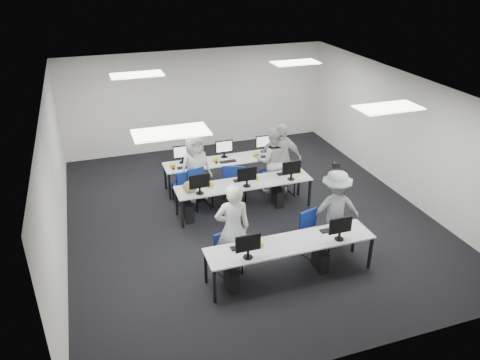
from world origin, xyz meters
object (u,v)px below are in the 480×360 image
object	(u,v)px
chair_2	(200,195)
photographer	(335,209)
chair_7	(270,178)
chair_5	(183,191)
chair_3	(238,191)
student_2	(195,168)
chair_4	(282,183)
student_3	(280,158)
chair_0	(228,261)
student_0	(233,229)
chair_1	(314,241)
chair_6	(232,185)
desk_front	(291,245)
desk_mid	(244,185)
student_1	(272,161)

from	to	relation	value
chair_2	photographer	distance (m)	3.34
chair_7	chair_5	bearing A→B (deg)	160.09
chair_3	student_2	xyz separation A→B (m)	(-0.94, 0.41, 0.58)
chair_4	student_3	bearing A→B (deg)	90.09
chair_0	photographer	size ratio (longest dim) A/B	0.49
student_0	photographer	world-z (taller)	student_0
photographer	student_0	bearing A→B (deg)	15.93
chair_4	chair_1	bearing A→B (deg)	-101.70
student_0	photographer	bearing A→B (deg)	-170.17
student_0	photographer	xyz separation A→B (m)	(2.24, 0.18, -0.08)
chair_5	chair_6	bearing A→B (deg)	-9.54
chair_3	student_0	distance (m)	2.87
student_2	student_3	size ratio (longest dim) A/B	0.93
desk_front	student_0	distance (m)	1.11
chair_3	chair_6	distance (m)	0.30
desk_mid	chair_6	bearing A→B (deg)	92.86
chair_5	photographer	distance (m)	3.84
student_2	chair_7	bearing A→B (deg)	-16.88
chair_5	chair_7	distance (m)	2.30
desk_mid	chair_5	world-z (taller)	chair_5
chair_6	student_3	world-z (taller)	student_3
chair_7	chair_2	bearing A→B (deg)	170.67
student_1	photographer	size ratio (longest dim) A/B	1.01
chair_6	student_3	bearing A→B (deg)	13.46
chair_7	chair_1	bearing A→B (deg)	-115.98
student_1	photographer	distance (m)	2.64
chair_7	chair_6	bearing A→B (deg)	164.77
student_3	student_0	bearing A→B (deg)	-103.15
chair_7	chair_0	bearing A→B (deg)	-144.85
chair_6	student_0	bearing A→B (deg)	-86.56
desk_mid	student_0	xyz separation A→B (m)	(-0.95, -2.08, 0.24)
chair_3	chair_6	bearing A→B (deg)	116.86
desk_mid	student_0	bearing A→B (deg)	-114.59
chair_1	chair_4	xyz separation A→B (m)	(0.44, 2.61, 0.02)
student_0	student_2	xyz separation A→B (m)	(0.03, 3.03, -0.08)
desk_front	chair_0	world-z (taller)	chair_0
chair_4	student_1	bearing A→B (deg)	128.09
chair_3	desk_mid	bearing A→B (deg)	-76.35
chair_2	photographer	size ratio (longest dim) A/B	0.56
chair_1	student_2	distance (m)	3.52
chair_2	chair_4	world-z (taller)	chair_4
chair_5	student_2	xyz separation A→B (m)	(0.34, 0.03, 0.57)
chair_6	chair_3	bearing A→B (deg)	-57.89
desk_front	student_3	xyz separation A→B (m)	(1.18, 3.27, 0.22)
chair_1	chair_3	xyz separation A→B (m)	(-0.73, 2.65, -0.03)
chair_2	student_2	world-z (taller)	student_2
desk_front	photographer	bearing A→B (deg)	28.48
chair_3	student_2	world-z (taller)	student_2
chair_1	chair_4	world-z (taller)	chair_4
chair_7	student_1	distance (m)	0.62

